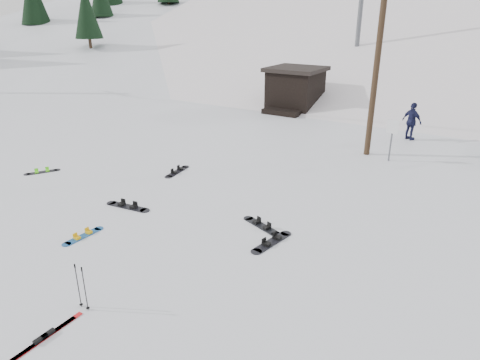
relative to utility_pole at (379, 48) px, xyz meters
The scene contains 17 objects.
ground 14.90m from the utility_pole, 98.13° to the right, with size 200.00×200.00×0.00m, color white.
ski_slope 44.31m from the utility_pole, 92.79° to the left, with size 60.00×75.00×45.00m, color white.
ridge_left 53.35m from the utility_pole, 138.18° to the left, with size 34.00×85.00×38.00m, color white.
treeline_left 44.65m from the utility_pole, 144.16° to the left, with size 20.00×64.00×10.00m, color black, non-canonical shape.
treeline_crest 72.18m from the utility_pole, 91.59° to the left, with size 50.00×6.00×10.00m, color black, non-canonical shape.
utility_pole is the anchor object (origin of this frame).
trail_sign 3.60m from the utility_pole, 21.04° to the right, with size 0.50×0.09×1.85m.
lift_hut 10.40m from the utility_pole, 135.24° to the left, with size 3.40×4.10×2.75m.
hero_snowboard 13.80m from the utility_pole, 111.28° to the right, with size 0.29×1.39×0.10m.
hero_skis 16.11m from the utility_pole, 97.18° to the right, with size 0.14×1.81×0.09m.
ski_poles 14.96m from the utility_pole, 98.06° to the right, with size 0.31×0.08×1.11m.
board_scatter_a 12.12m from the utility_pole, 117.08° to the right, with size 1.71×0.50×0.12m.
board_scatter_b 9.90m from the utility_pole, 132.18° to the right, with size 0.47×1.58×0.11m.
board_scatter_c 14.89m from the utility_pole, 138.03° to the right, with size 0.84×1.23×0.10m.
board_scatter_d 9.94m from the utility_pole, 93.81° to the right, with size 1.55×0.76×0.11m.
board_scatter_f 10.55m from the utility_pole, 89.16° to the right, with size 0.54×1.66×0.12m.
skier_navy 5.26m from the utility_pole, 72.17° to the left, with size 1.12×0.46×1.90m, color #17193A.
Camera 1 is at (7.07, -4.98, 6.18)m, focal length 32.00 mm.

